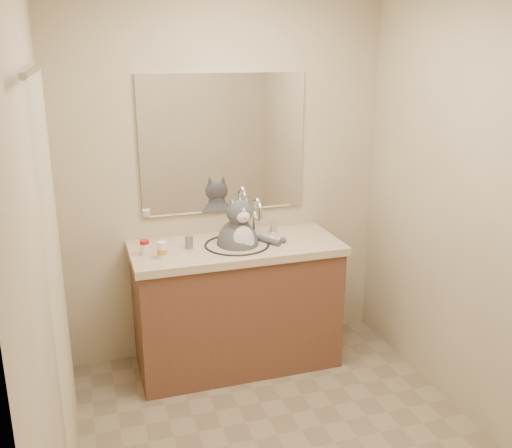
{
  "coord_description": "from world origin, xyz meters",
  "views": [
    {
      "loc": [
        -0.93,
        -2.35,
        2.05
      ],
      "look_at": [
        0.03,
        0.65,
        1.07
      ],
      "focal_mm": 40.0,
      "sensor_mm": 36.0,
      "label": 1
    }
  ],
  "objects_px": {
    "cat": "(239,242)",
    "grey_canister": "(189,242)",
    "pill_bottle_redcap": "(145,248)",
    "pill_bottle_orange": "(162,250)"
  },
  "relations": [
    {
      "from": "cat",
      "to": "pill_bottle_orange",
      "type": "distance_m",
      "value": 0.51
    },
    {
      "from": "cat",
      "to": "grey_canister",
      "type": "bearing_deg",
      "value": 170.24
    },
    {
      "from": "cat",
      "to": "pill_bottle_orange",
      "type": "relative_size",
      "value": 5.3
    },
    {
      "from": "cat",
      "to": "pill_bottle_redcap",
      "type": "relative_size",
      "value": 5.54
    },
    {
      "from": "grey_canister",
      "to": "cat",
      "type": "bearing_deg",
      "value": -4.65
    },
    {
      "from": "cat",
      "to": "grey_canister",
      "type": "relative_size",
      "value": 6.77
    },
    {
      "from": "cat",
      "to": "grey_canister",
      "type": "height_order",
      "value": "cat"
    },
    {
      "from": "pill_bottle_redcap",
      "to": "pill_bottle_orange",
      "type": "distance_m",
      "value": 0.12
    },
    {
      "from": "pill_bottle_orange",
      "to": "cat",
      "type": "bearing_deg",
      "value": 10.96
    },
    {
      "from": "cat",
      "to": "pill_bottle_redcap",
      "type": "xyz_separation_m",
      "value": [
        -0.59,
        -0.02,
        0.03
      ]
    }
  ]
}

